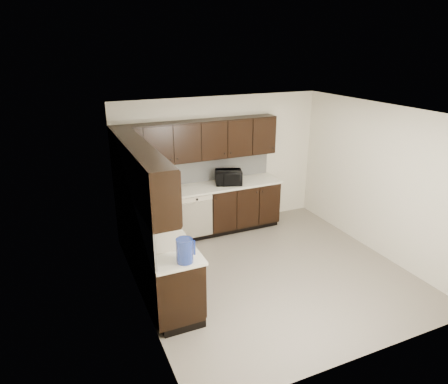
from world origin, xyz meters
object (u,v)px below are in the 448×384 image
object	(u,v)px
storage_bin	(145,210)
blue_pitcher	(185,251)
toaster_oven	(132,192)
sink	(164,243)
microwave	(229,177)

from	to	relation	value
storage_bin	blue_pitcher	bearing A→B (deg)	-86.08
storage_bin	blue_pitcher	xyz separation A→B (m)	(0.11, -1.56, 0.07)
toaster_oven	blue_pitcher	size ratio (longest dim) A/B	1.08
sink	blue_pitcher	distance (m)	0.72
sink	toaster_oven	size ratio (longest dim) A/B	2.52
blue_pitcher	microwave	bearing A→B (deg)	65.22
toaster_oven	blue_pitcher	world-z (taller)	blue_pitcher
sink	storage_bin	bearing A→B (deg)	92.76
toaster_oven	storage_bin	bearing A→B (deg)	-104.44
toaster_oven	blue_pitcher	distance (m)	2.38
storage_bin	sink	bearing A→B (deg)	-87.24
microwave	blue_pitcher	size ratio (longest dim) A/B	1.59
microwave	toaster_oven	world-z (taller)	microwave
microwave	sink	bearing A→B (deg)	-117.09
storage_bin	toaster_oven	bearing A→B (deg)	91.89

